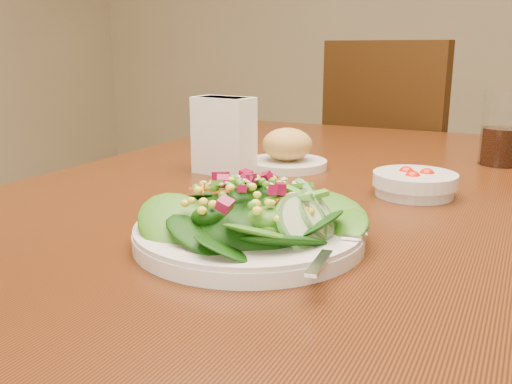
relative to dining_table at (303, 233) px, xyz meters
The scene contains 7 objects.
dining_table is the anchor object (origin of this frame).
chair_far 0.94m from the dining_table, 90.80° to the left, with size 0.60×0.60×1.00m.
salad_plate 0.38m from the dining_table, 78.19° to the right, with size 0.28×0.28×0.08m.
bread_plate 0.17m from the dining_table, 130.76° to the left, with size 0.16×0.16×0.08m.
tomato_bowl 0.23m from the dining_table, ahead, with size 0.13×0.13×0.04m.
drinking_glass 0.46m from the dining_table, 43.83° to the left, with size 0.08×0.08×0.15m.
napkin_holder 0.23m from the dining_table, behind, with size 0.11×0.07×0.14m.
Camera 1 is at (0.36, -0.93, 0.98)m, focal length 40.00 mm.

